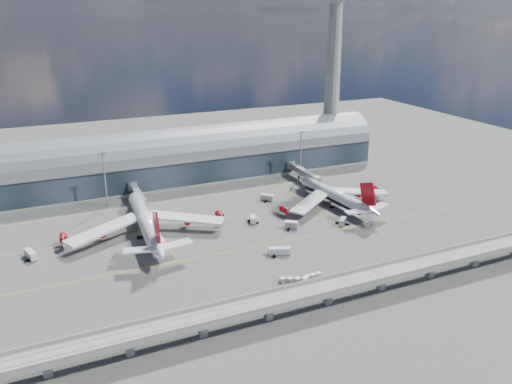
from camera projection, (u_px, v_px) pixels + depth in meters
name	position (u px, v px, depth m)	size (l,w,h in m)	color
ground	(256.00, 234.00, 200.46)	(500.00, 500.00, 0.00)	#474744
taxi_lines	(236.00, 215.00, 219.46)	(200.00, 80.12, 0.01)	gold
terminal	(197.00, 157.00, 263.59)	(200.00, 30.00, 28.00)	#1E2B32
control_tower	(333.00, 71.00, 286.14)	(19.00, 19.00, 103.00)	gray
guideway	(328.00, 288.00, 151.36)	(220.00, 8.50, 7.20)	gray
floodlight_mast_left	(105.00, 178.00, 224.16)	(3.00, 0.70, 25.70)	gray
floodlight_mast_right	(301.00, 154.00, 261.93)	(3.00, 0.70, 25.70)	gray
airliner_left	(146.00, 222.00, 196.87)	(65.17, 68.46, 20.87)	white
airliner_right	(335.00, 196.00, 227.90)	(56.14, 58.70, 18.61)	white
jet_bridge_left	(137.00, 193.00, 230.46)	(4.40, 28.00, 7.25)	gray
jet_bridge_right	(302.00, 171.00, 261.16)	(4.40, 32.00, 7.25)	gray
service_truck_0	(31.00, 254.00, 180.39)	(4.60, 7.59, 2.99)	beige
service_truck_1	(291.00, 225.00, 204.91)	(5.93, 5.12, 3.16)	beige
service_truck_2	(279.00, 251.00, 183.08)	(8.27, 4.67, 2.88)	beige
service_truck_3	(342.00, 221.00, 208.95)	(5.45, 5.46, 2.69)	beige
service_truck_4	(253.00, 219.00, 210.61)	(3.98, 5.56, 2.94)	beige
service_truck_5	(267.00, 198.00, 235.08)	(6.09, 6.02, 2.99)	beige
cargo_train_0	(313.00, 276.00, 167.45)	(6.51, 1.51, 1.45)	gray
cargo_train_1	(294.00, 280.00, 164.72)	(9.47, 5.31, 1.61)	gray
cargo_train_2	(369.00, 224.00, 207.31)	(6.81, 5.19, 1.60)	gray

